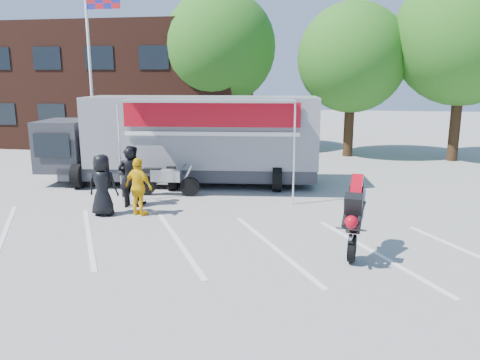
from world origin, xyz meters
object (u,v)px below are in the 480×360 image
(transporter_truck, at_px, (190,184))
(stunt_bike_rider, at_px, (354,252))
(tree_right, at_px, (464,36))
(spectator_leather_b, at_px, (130,178))
(tree_left, at_px, (219,48))
(spectator_hivis, at_px, (139,187))
(tree_mid, at_px, (352,58))
(flagpole, at_px, (95,53))
(parked_motorcycle, at_px, (168,196))
(spectator_leather_a, at_px, (102,185))
(spectator_leather_c, at_px, (131,175))

(transporter_truck, height_order, stunt_bike_rider, transporter_truck)
(tree_right, relative_size, spectator_leather_b, 4.82)
(tree_left, xyz_separation_m, spectator_hivis, (0.40, -13.02, -4.70))
(tree_left, relative_size, spectator_leather_b, 4.57)
(tree_mid, xyz_separation_m, spectator_hivis, (-6.60, -12.02, -4.08))
(tree_left, relative_size, stunt_bike_rider, 4.22)
(flagpole, distance_m, stunt_bike_rider, 14.90)
(tree_left, relative_size, parked_motorcycle, 3.84)
(parked_motorcycle, relative_size, spectator_hivis, 1.30)
(parked_motorcycle, xyz_separation_m, stunt_bike_rider, (6.02, -4.38, 0.00))
(tree_left, relative_size, transporter_truck, 0.83)
(spectator_leather_a, height_order, spectator_leather_b, spectator_leather_b)
(tree_mid, xyz_separation_m, parked_motorcycle, (-6.52, -9.62, -4.94))
(tree_left, height_order, spectator_leather_c, tree_left)
(flagpole, bearing_deg, tree_right, 15.48)
(tree_right, distance_m, stunt_bike_rider, 15.71)
(spectator_leather_a, relative_size, spectator_leather_c, 0.96)
(spectator_leather_c, bearing_deg, parked_motorcycle, -130.09)
(spectator_leather_c, xyz_separation_m, spectator_hivis, (0.71, -1.13, -0.09))
(spectator_leather_c, bearing_deg, flagpole, -64.72)
(parked_motorcycle, bearing_deg, flagpole, 41.40)
(flagpole, bearing_deg, tree_left, 54.72)
(tree_mid, distance_m, tree_right, 5.11)
(spectator_leather_c, bearing_deg, tree_left, -99.96)
(spectator_leather_a, bearing_deg, flagpole, -64.31)
(flagpole, xyz_separation_m, spectator_hivis, (4.65, -7.02, -4.19))
(spectator_leather_b, relative_size, spectator_leather_c, 1.00)
(transporter_truck, relative_size, spectator_hivis, 6.03)
(tree_mid, height_order, spectator_leather_b, tree_mid)
(tree_right, height_order, spectator_leather_b, tree_right)
(tree_left, bearing_deg, tree_mid, -8.13)
(flagpole, distance_m, spectator_leather_a, 9.04)
(spectator_leather_b, height_order, spectator_leather_c, spectator_leather_c)
(tree_mid, height_order, spectator_leather_a, tree_mid)
(flagpole, xyz_separation_m, spectator_leather_c, (3.94, -5.89, -4.10))
(tree_mid, relative_size, parked_motorcycle, 3.41)
(spectator_leather_c, bearing_deg, spectator_leather_a, 66.79)
(tree_left, height_order, spectator_hivis, tree_left)
(spectator_leather_c, bearing_deg, tree_mid, -132.34)
(tree_left, distance_m, parked_motorcycle, 12.00)
(flagpole, relative_size, parked_motorcycle, 3.55)
(tree_mid, relative_size, stunt_bike_rider, 3.75)
(spectator_leather_b, bearing_deg, spectator_leather_c, -96.16)
(tree_right, bearing_deg, spectator_hivis, -135.20)
(tree_right, bearing_deg, tree_mid, 174.29)
(tree_left, distance_m, spectator_leather_b, 13.04)
(stunt_bike_rider, height_order, spectator_leather_b, spectator_leather_b)
(spectator_leather_b, height_order, spectator_hivis, spectator_leather_b)
(spectator_leather_a, bearing_deg, tree_right, -138.14)
(transporter_truck, xyz_separation_m, spectator_leather_c, (-1.03, -3.19, 0.95))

